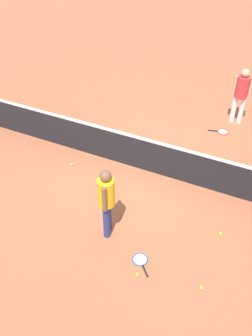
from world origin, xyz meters
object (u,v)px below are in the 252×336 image
(player_near_side, at_px, (106,198))
(tennis_ball_stray_left, at_px, (137,274))
(tennis_ball_midcourt, at_px, (72,164))
(player_far_side, at_px, (241,92))
(tennis_ball_near_player, at_px, (202,288))
(tennis_racket_far_player, at_px, (222,132))
(tennis_ball_by_net, at_px, (220,234))
(tennis_racket_near_player, at_px, (141,260))

(player_near_side, relative_size, tennis_ball_stray_left, 25.76)
(player_near_side, xyz_separation_m, tennis_ball_midcourt, (-1.85, 1.57, -0.98))
(player_far_side, relative_size, tennis_ball_near_player, 25.76)
(tennis_racket_far_player, bearing_deg, tennis_ball_by_net, -76.39)
(player_near_side, height_order, tennis_ball_stray_left, player_near_side)
(player_near_side, bearing_deg, tennis_ball_by_net, 22.95)
(tennis_ball_midcourt, bearing_deg, tennis_racket_far_player, 44.81)
(tennis_racket_near_player, height_order, tennis_ball_near_player, tennis_ball_near_player)
(player_near_side, xyz_separation_m, tennis_ball_near_player, (2.20, -0.49, -0.98))
(player_near_side, bearing_deg, tennis_racket_far_player, 74.66)
(tennis_racket_near_player, bearing_deg, player_near_side, 156.85)
(player_near_side, xyz_separation_m, player_far_side, (1.51, 5.36, 0.00))
(tennis_racket_far_player, height_order, tennis_ball_stray_left, tennis_ball_stray_left)
(tennis_ball_near_player, height_order, tennis_ball_by_net, same)
(tennis_ball_near_player, xyz_separation_m, tennis_ball_stray_left, (-1.20, -0.24, 0.00))
(tennis_racket_far_player, relative_size, tennis_ball_near_player, 9.20)
(tennis_racket_near_player, height_order, tennis_ball_stray_left, tennis_ball_stray_left)
(tennis_racket_near_player, height_order, tennis_ball_midcourt, tennis_ball_midcourt)
(tennis_ball_near_player, bearing_deg, player_far_side, 96.79)
(player_far_side, distance_m, tennis_ball_by_net, 4.59)
(tennis_ball_by_net, height_order, tennis_ball_midcourt, same)
(tennis_racket_near_player, distance_m, tennis_ball_by_net, 1.83)
(tennis_racket_near_player, distance_m, tennis_racket_far_player, 5.10)
(tennis_racket_far_player, height_order, tennis_ball_midcourt, tennis_ball_midcourt)
(player_far_side, height_order, tennis_ball_midcourt, player_far_side)
(player_near_side, distance_m, tennis_ball_midcourt, 2.62)
(player_near_side, xyz_separation_m, tennis_ball_by_net, (2.19, 0.93, -0.98))
(tennis_ball_stray_left, bearing_deg, tennis_ball_near_player, 11.51)
(tennis_ball_near_player, bearing_deg, tennis_racket_far_player, 100.05)
(tennis_racket_near_player, relative_size, tennis_ball_near_player, 8.22)
(tennis_ball_midcourt, relative_size, tennis_ball_stray_left, 1.00)
(tennis_ball_by_net, xyz_separation_m, tennis_ball_midcourt, (-4.05, 0.64, 0.00))
(player_near_side, xyz_separation_m, tennis_racket_far_player, (1.29, 4.69, -1.00))
(tennis_ball_by_net, xyz_separation_m, tennis_ball_stray_left, (-1.19, -1.66, 0.00))
(tennis_ball_midcourt, bearing_deg, player_far_side, 48.47)
(tennis_racket_far_player, bearing_deg, player_near_side, -105.34)
(player_near_side, height_order, player_far_side, same)
(player_near_side, relative_size, player_far_side, 1.00)
(tennis_ball_near_player, distance_m, tennis_ball_stray_left, 1.22)
(tennis_ball_stray_left, bearing_deg, tennis_ball_midcourt, 141.11)
(tennis_racket_far_player, bearing_deg, player_far_side, 71.87)
(player_far_side, distance_m, tennis_ball_near_player, 5.97)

